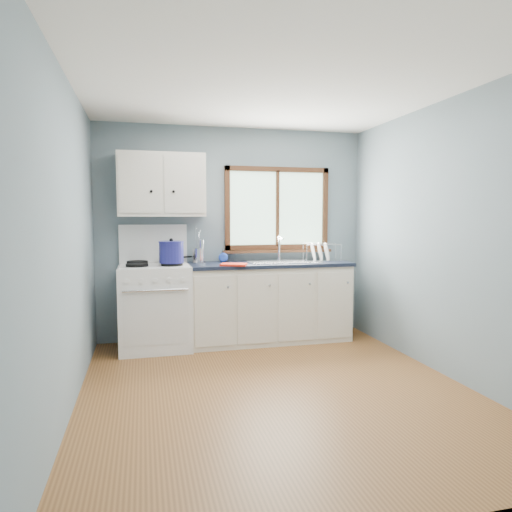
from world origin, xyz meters
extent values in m
cube|color=brown|center=(0.00, 0.00, -0.01)|extent=(3.20, 3.60, 0.02)
cube|color=white|center=(0.00, 0.00, 2.51)|extent=(3.20, 3.60, 0.02)
cube|color=gray|center=(0.00, 1.81, 1.25)|extent=(3.20, 0.02, 2.50)
cube|color=gray|center=(0.00, -1.81, 1.25)|extent=(3.20, 0.02, 2.50)
cube|color=gray|center=(-1.61, 0.00, 1.25)|extent=(0.02, 3.60, 2.50)
cube|color=gray|center=(1.61, 0.00, 1.25)|extent=(0.02, 3.60, 2.50)
cube|color=white|center=(-0.95, 1.47, 0.46)|extent=(0.76, 0.65, 0.92)
cube|color=white|center=(-0.95, 1.77, 1.14)|extent=(0.76, 0.05, 0.44)
cube|color=silver|center=(-0.95, 1.47, 0.93)|extent=(0.72, 0.59, 0.01)
cylinder|color=black|center=(-1.13, 1.32, 0.95)|extent=(0.23, 0.23, 0.03)
cylinder|color=black|center=(-0.77, 1.32, 0.95)|extent=(0.23, 0.23, 0.03)
cylinder|color=black|center=(-1.13, 1.61, 0.95)|extent=(0.23, 0.23, 0.03)
cylinder|color=black|center=(-0.77, 1.61, 0.95)|extent=(0.23, 0.23, 0.03)
cylinder|color=silver|center=(-0.95, 1.12, 0.70)|extent=(0.66, 0.02, 0.02)
cube|color=silver|center=(-0.95, 1.14, 0.40)|extent=(0.66, 0.01, 0.55)
cube|color=silver|center=(0.36, 1.49, 0.44)|extent=(1.85, 0.60, 0.88)
cube|color=black|center=(0.36, 1.51, 0.04)|extent=(1.85, 0.54, 0.08)
cube|color=black|center=(0.36, 1.49, 0.90)|extent=(1.89, 0.64, 0.04)
cube|color=silver|center=(0.54, 1.49, 0.92)|extent=(0.84, 0.46, 0.01)
cube|color=silver|center=(0.34, 1.49, 0.85)|extent=(0.36, 0.40, 0.14)
cube|color=silver|center=(0.74, 1.49, 0.85)|extent=(0.36, 0.40, 0.14)
cylinder|color=silver|center=(0.54, 1.69, 1.06)|extent=(0.02, 0.02, 0.28)
cylinder|color=silver|center=(0.54, 1.62, 1.19)|extent=(0.02, 0.16, 0.02)
sphere|color=silver|center=(0.54, 1.69, 1.20)|extent=(0.04, 0.04, 0.04)
cube|color=#9EC6A8|center=(0.54, 1.79, 1.55)|extent=(1.22, 0.01, 0.92)
cube|color=#4A2A16|center=(0.54, 1.77, 2.02)|extent=(1.30, 0.05, 0.06)
cube|color=#4A2A16|center=(0.54, 1.77, 1.08)|extent=(1.30, 0.05, 0.06)
cube|color=#4A2A16|center=(-0.08, 1.77, 1.55)|extent=(0.06, 0.05, 1.00)
cube|color=#4A2A16|center=(1.16, 1.77, 1.55)|extent=(0.06, 0.05, 1.00)
cube|color=#4A2A16|center=(0.54, 1.77, 1.55)|extent=(0.03, 0.05, 0.92)
cube|color=#4A2A16|center=(0.54, 1.74, 1.03)|extent=(1.36, 0.10, 0.03)
cube|color=silver|center=(-0.85, 1.63, 1.80)|extent=(0.95, 0.32, 0.70)
cube|color=silver|center=(-1.09, 1.46, 1.80)|extent=(0.44, 0.01, 0.62)
cube|color=silver|center=(-0.61, 1.46, 1.80)|extent=(0.44, 0.01, 0.62)
sphere|color=black|center=(-0.97, 1.45, 1.72)|extent=(0.03, 0.03, 0.03)
sphere|color=black|center=(-0.73, 1.45, 1.72)|extent=(0.03, 0.03, 0.03)
cylinder|color=black|center=(-0.76, 1.62, 0.99)|extent=(0.35, 0.35, 0.05)
cube|color=black|center=(-0.59, 1.69, 0.99)|extent=(0.14, 0.08, 0.02)
cylinder|color=navy|center=(-0.77, 1.31, 1.07)|extent=(0.32, 0.32, 0.22)
cylinder|color=navy|center=(-0.77, 1.31, 1.18)|extent=(0.33, 0.33, 0.01)
sphere|color=black|center=(-0.77, 1.31, 1.20)|extent=(0.05, 0.05, 0.04)
cylinder|color=silver|center=(-0.45, 1.65, 1.00)|extent=(0.15, 0.15, 0.17)
cylinder|color=silver|center=(-0.43, 1.67, 1.17)|extent=(0.01, 0.01, 0.24)
cylinder|color=silver|center=(-0.47, 1.66, 1.20)|extent=(0.01, 0.01, 0.29)
cylinder|color=silver|center=(-0.44, 1.63, 1.16)|extent=(0.01, 0.01, 0.22)
cylinder|color=silver|center=(-0.42, 1.63, 1.05)|extent=(0.07, 0.07, 0.27)
imported|color=blue|center=(-0.16, 1.64, 1.06)|extent=(0.13, 0.13, 0.28)
cube|color=red|center=(-0.11, 1.26, 0.93)|extent=(0.33, 0.28, 0.02)
cube|color=silver|center=(1.02, 1.53, 0.93)|extent=(0.48, 0.41, 0.02)
cylinder|color=silver|center=(0.79, 1.42, 1.02)|extent=(0.01, 0.01, 0.20)
cylinder|color=silver|center=(1.19, 1.34, 1.02)|extent=(0.01, 0.01, 0.20)
cylinder|color=silver|center=(0.85, 1.72, 1.02)|extent=(0.01, 0.01, 0.20)
cylinder|color=silver|center=(1.25, 1.64, 1.02)|extent=(0.01, 0.01, 0.20)
cylinder|color=silver|center=(0.99, 1.38, 1.12)|extent=(0.40, 0.09, 0.01)
cylinder|color=silver|center=(1.05, 1.68, 1.12)|extent=(0.40, 0.09, 0.01)
cylinder|color=white|center=(0.92, 1.55, 1.03)|extent=(0.10, 0.23, 0.22)
cylinder|color=white|center=(1.00, 1.53, 1.03)|extent=(0.10, 0.23, 0.22)
cylinder|color=white|center=(1.08, 1.52, 1.03)|extent=(0.10, 0.23, 0.22)
camera|label=1|loc=(-1.06, -3.58, 1.44)|focal=32.00mm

